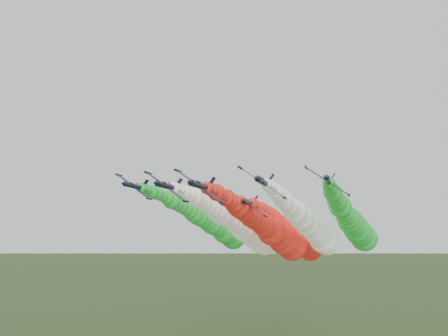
{
  "coord_description": "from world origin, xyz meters",
  "views": [
    {
      "loc": [
        21.22,
        -78.42,
        37.4
      ],
      "look_at": [
        -1.45,
        -0.01,
        50.29
      ],
      "focal_mm": 35.0,
      "sensor_mm": 36.0,
      "label": 1
    }
  ],
  "objects": [
    {
      "name": "jet_outer_right",
      "position": [
        21.76,
        43.63,
        40.87
      ],
      "size": [
        15.29,
        64.37,
        17.25
      ],
      "rotation": [
        0.0,
        0.62,
        0.0
      ],
      "color": "black",
      "rests_on": "ground"
    },
    {
      "name": "jet_inner_left",
      "position": [
        -5.81,
        34.56,
        39.59
      ],
      "size": [
        15.05,
        64.14,
        17.01
      ],
      "rotation": [
        0.0,
        0.62,
        0.0
      ],
      "color": "black",
      "rests_on": "ground"
    },
    {
      "name": "jet_lead",
      "position": [
        2.73,
        28.63,
        38.61
      ],
      "size": [
        15.41,
        64.49,
        17.36
      ],
      "rotation": [
        0.0,
        0.62,
        0.0
      ],
      "color": "black",
      "rests_on": "ground"
    },
    {
      "name": "jet_inner_right",
      "position": [
        11.6,
        33.99,
        39.8
      ],
      "size": [
        15.02,
        64.1,
        16.97
      ],
      "rotation": [
        0.0,
        0.62,
        0.0
      ],
      "color": "black",
      "rests_on": "ground"
    },
    {
      "name": "jet_trail",
      "position": [
        5.3,
        49.38,
        37.76
      ],
      "size": [
        15.4,
        64.48,
        17.35
      ],
      "rotation": [
        0.0,
        0.62,
        0.0
      ],
      "color": "black",
      "rests_on": "ground"
    },
    {
      "name": "jet_outer_left",
      "position": [
        -18.54,
        47.3,
        41.16
      ],
      "size": [
        15.62,
        64.7,
        17.57
      ],
      "rotation": [
        0.0,
        0.62,
        0.0
      ],
      "color": "black",
      "rests_on": "ground"
    }
  ]
}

